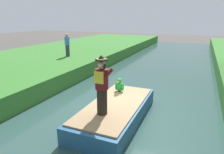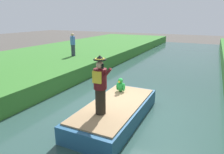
% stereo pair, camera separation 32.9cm
% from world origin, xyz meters
% --- Properties ---
extents(ground_plane, '(80.00, 80.00, 0.00)m').
position_xyz_m(ground_plane, '(0.00, 0.00, 0.00)').
color(ground_plane, '#4C4742').
extents(canal_water, '(7.08, 48.00, 0.10)m').
position_xyz_m(canal_water, '(0.00, 0.00, 0.05)').
color(canal_water, '#2D4C47').
rests_on(canal_water, ground).
extents(boat, '(1.85, 4.22, 0.61)m').
position_xyz_m(boat, '(0.00, -0.65, 0.40)').
color(boat, '#23517A').
rests_on(boat, canal_water).
extents(person_pirate, '(0.61, 0.42, 1.85)m').
position_xyz_m(person_pirate, '(-0.08, -1.52, 1.64)').
color(person_pirate, black).
rests_on(person_pirate, boat).
extents(parrot_plush, '(0.36, 0.35, 0.57)m').
position_xyz_m(parrot_plush, '(-0.33, 0.55, 0.95)').
color(parrot_plush, green).
rests_on(parrot_plush, boat).
extents(person_bystander, '(0.34, 0.34, 1.60)m').
position_xyz_m(person_bystander, '(-6.09, 5.11, 1.75)').
color(person_bystander, '#33384C').
rests_on(person_bystander, grass_bank_near).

